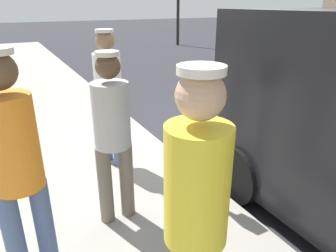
{
  "coord_description": "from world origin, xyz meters",
  "views": [
    {
      "loc": [
        3.02,
        3.45,
        2.21
      ],
      "look_at": [
        1.65,
        0.88,
        1.05
      ],
      "focal_mm": 33.23,
      "sensor_mm": 36.0,
      "label": 1
    }
  ],
  "objects_px": {
    "pedestrian_in_gray": "(112,130)",
    "pedestrian_in_orange": "(16,163)",
    "pedestrian_in_yellow": "(196,210)",
    "pedestrian_in_white": "(109,90)",
    "parking_meter_near": "(193,109)"
  },
  "relations": [
    {
      "from": "parking_meter_near",
      "to": "pedestrian_in_white",
      "type": "height_order",
      "value": "pedestrian_in_white"
    },
    {
      "from": "pedestrian_in_gray",
      "to": "parking_meter_near",
      "type": "bearing_deg",
      "value": 179.52
    },
    {
      "from": "pedestrian_in_yellow",
      "to": "pedestrian_in_white",
      "type": "distance_m",
      "value": 2.65
    },
    {
      "from": "pedestrian_in_gray",
      "to": "pedestrian_in_white",
      "type": "xyz_separation_m",
      "value": [
        -0.35,
        -1.17,
        0.06
      ]
    },
    {
      "from": "pedestrian_in_gray",
      "to": "pedestrian_in_yellow",
      "type": "bearing_deg",
      "value": 88.97
    },
    {
      "from": "pedestrian_in_yellow",
      "to": "pedestrian_in_orange",
      "type": "distance_m",
      "value": 1.28
    },
    {
      "from": "pedestrian_in_yellow",
      "to": "pedestrian_in_orange",
      "type": "xyz_separation_m",
      "value": [
        0.8,
        -1.0,
        0.01
      ]
    },
    {
      "from": "parking_meter_near",
      "to": "pedestrian_in_yellow",
      "type": "bearing_deg",
      "value": 57.99
    },
    {
      "from": "pedestrian_in_white",
      "to": "pedestrian_in_orange",
      "type": "relative_size",
      "value": 0.98
    },
    {
      "from": "pedestrian_in_white",
      "to": "pedestrian_in_gray",
      "type": "bearing_deg",
      "value": 73.51
    },
    {
      "from": "pedestrian_in_gray",
      "to": "pedestrian_in_white",
      "type": "bearing_deg",
      "value": -106.49
    },
    {
      "from": "pedestrian_in_orange",
      "to": "pedestrian_in_yellow",
      "type": "bearing_deg",
      "value": 128.84
    },
    {
      "from": "pedestrian_in_yellow",
      "to": "pedestrian_in_white",
      "type": "relative_size",
      "value": 1.02
    },
    {
      "from": "pedestrian_in_gray",
      "to": "pedestrian_in_orange",
      "type": "relative_size",
      "value": 0.93
    },
    {
      "from": "parking_meter_near",
      "to": "pedestrian_in_gray",
      "type": "xyz_separation_m",
      "value": [
        0.88,
        -0.01,
        -0.07
      ]
    }
  ]
}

